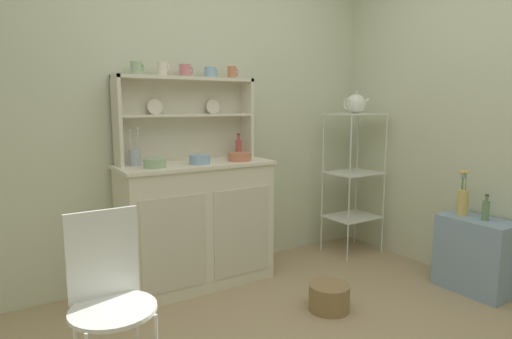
# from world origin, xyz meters

# --- Properties ---
(wall_back) EXTENTS (3.84, 0.05, 2.50)m
(wall_back) POSITION_xyz_m (0.00, 1.62, 1.25)
(wall_back) COLOR beige
(wall_back) RESTS_ON ground
(hutch_cabinet) EXTENTS (1.09, 0.45, 0.89)m
(hutch_cabinet) POSITION_xyz_m (-0.15, 1.37, 0.46)
(hutch_cabinet) COLOR silver
(hutch_cabinet) RESTS_ON ground
(hutch_shelf_unit) EXTENTS (1.02, 0.18, 0.60)m
(hutch_shelf_unit) POSITION_xyz_m (-0.15, 1.53, 1.25)
(hutch_shelf_unit) COLOR beige
(hutch_shelf_unit) RESTS_ON hutch_cabinet
(bakers_rack) EXTENTS (0.44, 0.35, 1.23)m
(bakers_rack) POSITION_xyz_m (1.30, 1.26, 0.76)
(bakers_rack) COLOR silver
(bakers_rack) RESTS_ON ground
(side_shelf_blue) EXTENTS (0.28, 0.48, 0.52)m
(side_shelf_blue) POSITION_xyz_m (1.44, 0.21, 0.26)
(side_shelf_blue) COLOR #849EBC
(side_shelf_blue) RESTS_ON ground
(wire_chair) EXTENTS (0.36, 0.36, 0.85)m
(wire_chair) POSITION_xyz_m (-1.00, 0.41, 0.52)
(wire_chair) COLOR white
(wire_chair) RESTS_ON ground
(floor_basket) EXTENTS (0.26, 0.26, 0.17)m
(floor_basket) POSITION_xyz_m (0.39, 0.54, 0.08)
(floor_basket) COLOR #93754C
(floor_basket) RESTS_ON ground
(cup_sage_0) EXTENTS (0.09, 0.07, 0.09)m
(cup_sage_0) POSITION_xyz_m (-0.50, 1.49, 1.54)
(cup_sage_0) COLOR #9EB78E
(cup_sage_0) RESTS_ON hutch_shelf_unit
(cup_cream_1) EXTENTS (0.08, 0.07, 0.09)m
(cup_cream_1) POSITION_xyz_m (-0.32, 1.49, 1.54)
(cup_cream_1) COLOR silver
(cup_cream_1) RESTS_ON hutch_shelf_unit
(cup_rose_2) EXTENTS (0.09, 0.08, 0.09)m
(cup_rose_2) POSITION_xyz_m (-0.15, 1.49, 1.54)
(cup_rose_2) COLOR #D17A84
(cup_rose_2) RESTS_ON hutch_shelf_unit
(cup_sky_3) EXTENTS (0.10, 0.08, 0.08)m
(cup_sky_3) POSITION_xyz_m (0.04, 1.49, 1.53)
(cup_sky_3) COLOR #8EB2D1
(cup_sky_3) RESTS_ON hutch_shelf_unit
(cup_terracotta_4) EXTENTS (0.08, 0.06, 0.09)m
(cup_terracotta_4) POSITION_xyz_m (0.23, 1.49, 1.54)
(cup_terracotta_4) COLOR #C67556
(cup_terracotta_4) RESTS_ON hutch_shelf_unit
(bowl_mixing_large) EXTENTS (0.15, 0.15, 0.06)m
(bowl_mixing_large) POSITION_xyz_m (-0.47, 1.29, 0.92)
(bowl_mixing_large) COLOR #9EB78E
(bowl_mixing_large) RESTS_ON hutch_cabinet
(bowl_floral_medium) EXTENTS (0.14, 0.14, 0.06)m
(bowl_floral_medium) POSITION_xyz_m (-0.15, 1.29, 0.93)
(bowl_floral_medium) COLOR #8EB2D1
(bowl_floral_medium) RESTS_ON hutch_cabinet
(bowl_cream_small) EXTENTS (0.17, 0.17, 0.06)m
(bowl_cream_small) POSITION_xyz_m (0.17, 1.29, 0.92)
(bowl_cream_small) COLOR #C67556
(bowl_cream_small) RESTS_ON hutch_cabinet
(jam_bottle) EXTENTS (0.05, 0.05, 0.19)m
(jam_bottle) POSITION_xyz_m (0.26, 1.45, 0.97)
(jam_bottle) COLOR #B74C47
(jam_bottle) RESTS_ON hutch_cabinet
(utensil_jar) EXTENTS (0.08, 0.08, 0.25)m
(utensil_jar) POSITION_xyz_m (-0.55, 1.45, 0.95)
(utensil_jar) COLOR #B2B7C6
(utensil_jar) RESTS_ON hutch_cabinet
(porcelain_teapot) EXTENTS (0.25, 0.16, 0.19)m
(porcelain_teapot) POSITION_xyz_m (1.30, 1.26, 1.31)
(porcelain_teapot) COLOR white
(porcelain_teapot) RESTS_ON bakers_rack
(flower_vase) EXTENTS (0.07, 0.07, 0.33)m
(flower_vase) POSITION_xyz_m (1.44, 0.33, 0.63)
(flower_vase) COLOR #DBB760
(flower_vase) RESTS_ON side_shelf_blue
(oil_bottle) EXTENTS (0.05, 0.05, 0.18)m
(oil_bottle) POSITION_xyz_m (1.44, 0.16, 0.59)
(oil_bottle) COLOR #6B8C60
(oil_bottle) RESTS_ON side_shelf_blue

